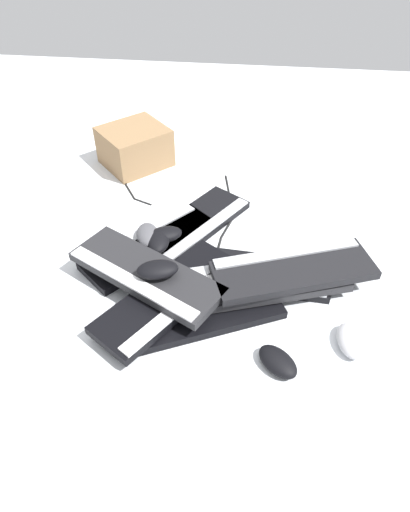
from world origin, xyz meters
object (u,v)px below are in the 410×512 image
object	(u,v)px
keyboard_0	(252,273)
keyboard_4	(170,296)
keyboard_3	(199,313)
mouse_0	(158,241)
mouse_1	(148,234)
keyboard_1	(192,227)
cardboard_box	(135,147)
keyboard_6	(293,269)
mouse_5	(157,270)
keyboard_2	(151,245)
keyboard_7	(145,274)
mouse_4	(164,235)
keyboard_5	(267,280)
mouse_2	(351,341)
mouse_3	(278,362)

from	to	relation	value
keyboard_0	keyboard_4	xyz separation A→B (m)	(-0.21, -0.14, 0.03)
keyboard_3	mouse_0	xyz separation A→B (m)	(-0.15, 0.24, 0.04)
mouse_1	keyboard_1	bearing A→B (deg)	-67.44
keyboard_4	mouse_0	xyz separation A→B (m)	(-0.07, 0.21, 0.01)
mouse_1	cardboard_box	distance (m)	0.51
keyboard_6	mouse_5	xyz separation A→B (m)	(-0.36, -0.08, 0.04)
keyboard_2	keyboard_7	size ratio (longest dim) A/B	0.94
mouse_0	mouse_4	xyz separation A→B (m)	(0.01, 0.03, 0.00)
keyboard_5	keyboard_6	size ratio (longest dim) A/B	1.00
mouse_4	mouse_5	distance (m)	0.22
keyboard_1	keyboard_5	world-z (taller)	keyboard_5
keyboard_3	keyboard_5	bearing A→B (deg)	33.14
keyboard_0	mouse_2	bearing A→B (deg)	-40.89
keyboard_1	mouse_4	size ratio (longest dim) A/B	4.09
keyboard_3	keyboard_6	distance (m)	0.28
keyboard_2	mouse_5	xyz separation A→B (m)	(0.07, -0.20, 0.10)
keyboard_3	mouse_1	distance (m)	0.33
keyboard_2	mouse_1	xyz separation A→B (m)	(-0.01, 0.01, 0.04)
mouse_5	mouse_2	bearing A→B (deg)	152.64
keyboard_0	keyboard_5	world-z (taller)	keyboard_5
keyboard_2	keyboard_4	xyz separation A→B (m)	(0.10, -0.23, 0.03)
keyboard_0	mouse_3	size ratio (longest dim) A/B	4.08
mouse_4	keyboard_5	bearing A→B (deg)	131.03
keyboard_5	mouse_5	size ratio (longest dim) A/B	4.23
keyboard_1	keyboard_7	world-z (taller)	keyboard_7
mouse_3	mouse_4	world-z (taller)	mouse_4
mouse_0	cardboard_box	size ratio (longest dim) A/B	0.48
keyboard_1	mouse_0	xyz separation A→B (m)	(-0.08, -0.12, 0.04)
keyboard_2	mouse_3	world-z (taller)	mouse_3
keyboard_5	keyboard_7	distance (m)	0.33
keyboard_1	keyboard_5	distance (m)	0.35
keyboard_3	mouse_3	distance (m)	0.25
keyboard_3	mouse_1	world-z (taller)	mouse_1
mouse_1	mouse_4	world-z (taller)	same
mouse_3	mouse_0	bearing A→B (deg)	178.66
mouse_3	mouse_5	world-z (taller)	mouse_5
keyboard_3	mouse_3	size ratio (longest dim) A/B	4.21
keyboard_7	mouse_1	bearing A→B (deg)	100.55
mouse_1	mouse_3	size ratio (longest dim) A/B	1.00
mouse_1	mouse_3	xyz separation A→B (m)	(0.40, -0.40, -0.03)
keyboard_5	keyboard_7	bearing A→B (deg)	-172.37
keyboard_7	mouse_3	world-z (taller)	keyboard_7
mouse_0	mouse_2	xyz separation A→B (m)	(0.54, -0.29, -0.03)
keyboard_0	keyboard_4	world-z (taller)	keyboard_4
keyboard_2	mouse_0	bearing A→B (deg)	-33.28
keyboard_7	keyboard_5	bearing A→B (deg)	7.63
keyboard_4	keyboard_7	world-z (taller)	keyboard_7
keyboard_3	keyboard_1	bearing A→B (deg)	100.71
keyboard_4	mouse_5	world-z (taller)	mouse_5
mouse_0	mouse_1	xyz separation A→B (m)	(-0.04, 0.03, 0.00)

